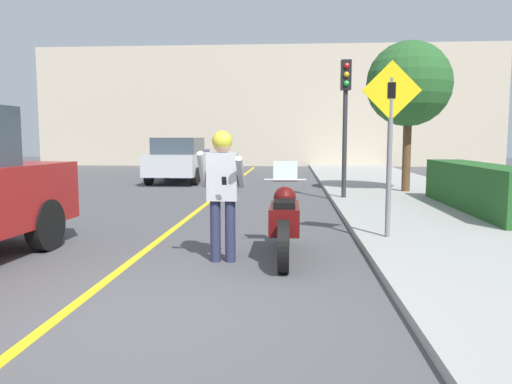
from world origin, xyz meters
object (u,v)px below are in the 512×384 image
at_px(parked_car_silver, 179,160).
at_px(parked_car_blue, 185,155).
at_px(person_biker, 222,182).
at_px(motorcycle, 285,221).
at_px(traffic_light, 345,102).
at_px(street_tree, 409,84).
at_px(crossing_sign, 390,132).

distance_m(parked_car_silver, parked_car_blue, 6.06).
bearing_deg(parked_car_silver, person_biker, -74.67).
xyz_separation_m(parked_car_silver, parked_car_blue, (-1.08, 5.97, 0.00)).
height_order(motorcycle, parked_car_silver, parked_car_silver).
height_order(traffic_light, parked_car_silver, traffic_light).
xyz_separation_m(motorcycle, person_biker, (-0.82, -0.31, 0.57)).
height_order(street_tree, parked_car_blue, street_tree).
distance_m(person_biker, parked_car_blue, 18.60).
height_order(person_biker, parked_car_silver, person_biker).
relative_size(crossing_sign, parked_car_silver, 0.65).
bearing_deg(parked_car_blue, parked_car_silver, -79.76).
bearing_deg(parked_car_blue, traffic_light, -59.68).
relative_size(motorcycle, crossing_sign, 0.83).
bearing_deg(person_biker, street_tree, 62.90).
xyz_separation_m(crossing_sign, parked_car_silver, (-5.74, 10.78, -0.89)).
height_order(crossing_sign, street_tree, street_tree).
height_order(motorcycle, traffic_light, traffic_light).
relative_size(crossing_sign, traffic_light, 0.77).
height_order(parked_car_silver, parked_car_blue, same).
xyz_separation_m(person_biker, parked_car_silver, (-3.32, 12.10, -0.22)).
relative_size(motorcycle, street_tree, 0.52).
distance_m(person_biker, parked_car_silver, 12.55).
bearing_deg(traffic_light, parked_car_silver, 135.72).
bearing_deg(parked_car_blue, crossing_sign, -67.84).
height_order(motorcycle, street_tree, street_tree).
distance_m(motorcycle, person_biker, 1.04).
distance_m(person_biker, street_tree, 9.62).
height_order(crossing_sign, parked_car_silver, crossing_sign).
bearing_deg(traffic_light, crossing_sign, -88.57).
bearing_deg(motorcycle, traffic_light, 76.91).
xyz_separation_m(motorcycle, street_tree, (3.45, 8.04, 2.69)).
distance_m(street_tree, parked_car_silver, 8.79).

